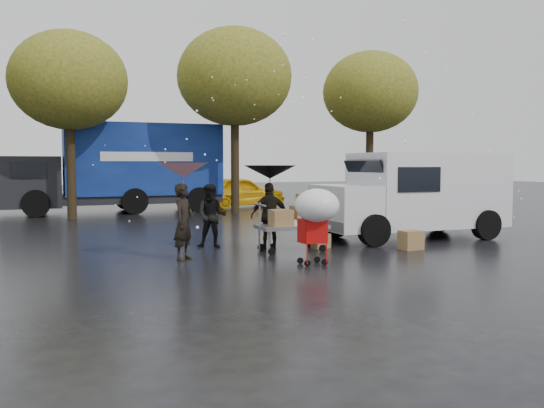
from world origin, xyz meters
name	(u,v)px	position (x,y,z in m)	size (l,w,h in m)	color
ground	(269,255)	(0.00, 0.00, 0.00)	(90.00, 90.00, 0.00)	black
person_pink	(184,222)	(-1.81, 0.04, 0.77)	(0.56, 0.37, 1.53)	black
person_middle	(212,216)	(-0.83, 1.46, 0.73)	(0.71, 0.55, 1.47)	black
person_black	(270,216)	(0.36, 0.85, 0.75)	(0.88, 0.37, 1.50)	black
umbrella_pink	(183,170)	(-1.81, 0.04, 1.79)	(0.99, 0.99, 1.95)	#4C4C4C
umbrella_black	(270,172)	(0.36, 0.85, 1.74)	(1.18, 1.18, 1.89)	#4C4C4C
vendor_cart	(295,219)	(0.72, 0.24, 0.73)	(1.52, 0.80, 1.27)	slate
shopping_cart	(316,210)	(0.35, -1.56, 1.06)	(0.84, 0.84, 1.46)	#BA0C0A
white_van	(415,193)	(4.56, 1.22, 1.16)	(4.91, 2.18, 2.20)	silver
blue_truck	(121,168)	(-1.52, 12.19, 1.76)	(8.30, 2.60, 3.50)	navy
box_ground_near	(411,240)	(3.25, -0.45, 0.21)	(0.47, 0.38, 0.42)	olive
box_ground_far	(320,241)	(1.45, 0.52, 0.16)	(0.42, 0.33, 0.33)	olive
yellow_taxi	(240,192)	(3.63, 12.83, 0.69)	(1.62, 4.03, 1.37)	#F2B40C
tree_row	(157,79)	(-0.47, 10.00, 5.02)	(21.60, 4.40, 7.12)	black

